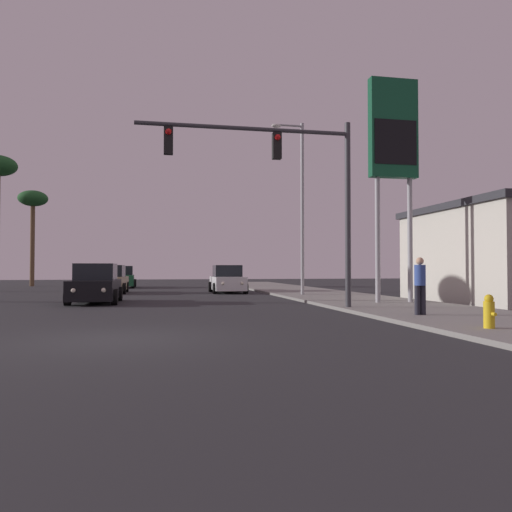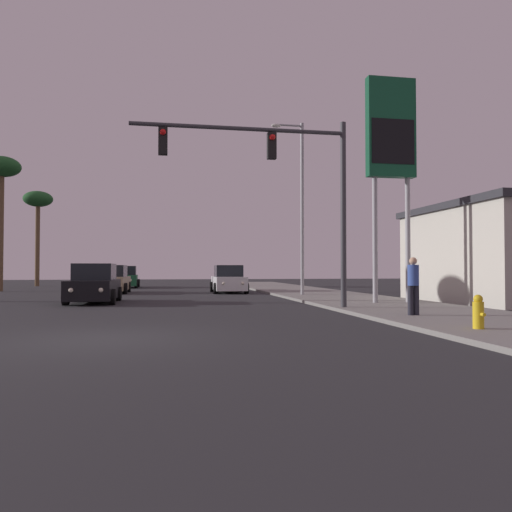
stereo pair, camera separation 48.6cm
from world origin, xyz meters
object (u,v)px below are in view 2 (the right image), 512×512
Objects in this scene: car_tan at (112,280)px; palm_tree_far at (38,204)px; car_white at (229,280)px; traffic_light_mast at (284,174)px; street_lamp at (300,199)px; car_green at (125,278)px; fire_hydrant at (478,312)px; car_black at (94,285)px; gas_station_sign at (391,140)px; palm_tree_mid at (1,174)px; pedestrian_on_sidewalk at (413,283)px.

car_tan is 16.69m from palm_tree_far.
car_tan is 1.01× the size of car_white.
street_lamp reaches higher than traffic_light_mast.
traffic_light_mast reaches higher than car_green.
car_green reaches higher than fire_hydrant.
car_black is at bearing 141.33° from traffic_light_mast.
gas_station_sign is 10.68m from fire_hydrant.
street_lamp is at bearing 106.96° from gas_station_sign.
fire_hydrant is (10.09, -29.87, -0.27)m from car_green.
car_tan is 0.58× the size of traffic_light_mast.
traffic_light_mast reaches higher than car_white.
traffic_light_mast is at bearing -157.89° from gas_station_sign.
street_lamp reaches higher than palm_tree_far.
car_white is (6.92, -9.61, 0.00)m from car_green.
car_green is 11.84m from car_white.
car_black is 0.49× the size of palm_tree_mid.
palm_tree_mid is (-7.60, 12.40, 6.87)m from car_black.
car_white is 0.48× the size of gas_station_sign.
street_lamp is at bearing 71.61° from traffic_light_mast.
palm_tree_far is at bearing 127.06° from gas_station_sign.
car_tan and car_white have the same top height.
traffic_light_mast is at bearing 141.92° from car_black.
palm_tree_mid is at bearing -16.16° from car_white.
palm_tree_far is at bearing -33.81° from car_green.
gas_station_sign is 11.84× the size of fire_hydrant.
street_lamp reaches higher than palm_tree_mid.
palm_tree_mid is at bearing 129.79° from pedestrian_on_sidewalk.
street_lamp is (9.89, 2.92, 4.36)m from car_black.
gas_station_sign is at bearing 76.97° from fire_hydrant.
car_green is 0.48× the size of street_lamp.
car_green and car_tan have the same top height.
car_white is at bearing -129.39° from car_black.
car_white is 20.50m from fire_hydrant.
fire_hydrant is 0.09× the size of palm_tree_mid.
car_tan is 0.49× the size of palm_tree_mid.
fire_hydrant is (0.04, -15.11, -4.63)m from street_lamp.
car_tan is at bearing -5.92° from car_white.
gas_station_sign reaches higher than fire_hydrant.
car_tan is 2.60× the size of pedestrian_on_sidewalk.
palm_tree_mid reaches higher than car_tan.
car_tan is 18.41m from gas_station_sign.
car_white is 14.28m from traffic_light_mast.
street_lamp is 26.37m from palm_tree_far.
palm_tree_mid reaches higher than pedestrian_on_sidewalk.
car_green is 18.38m from street_lamp.
car_black is 5.68× the size of fire_hydrant.
car_green is at bearing -88.91° from car_black.
gas_station_sign reaches higher than car_white.
pedestrian_on_sidewalk reaches higher than car_white.
pedestrian_on_sidewalk is 0.19× the size of palm_tree_mid.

